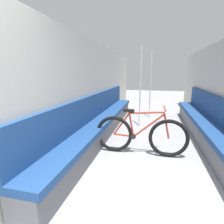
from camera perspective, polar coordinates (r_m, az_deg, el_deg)
wall_left at (r=4.21m, az=-6.51°, el=7.27°), size 0.10×9.63×2.20m
bench_seat_row_left at (r=4.26m, az=-3.19°, el=-3.29°), size 0.46×5.57×1.01m
bench_seat_row_right at (r=4.26m, az=29.11°, el=-4.94°), size 0.46×5.57×1.01m
bicycle at (r=3.28m, az=9.21°, el=-7.50°), size 1.70×0.46×0.91m
grab_pole_near at (r=4.90m, az=9.22°, el=7.49°), size 0.08×0.08×2.18m
grab_pole_far at (r=6.01m, az=12.43°, el=8.27°), size 0.08×0.08×2.18m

